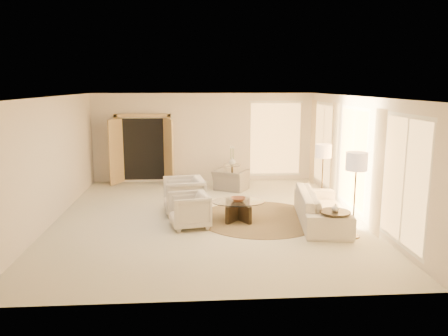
{
  "coord_description": "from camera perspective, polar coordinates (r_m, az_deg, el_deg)",
  "views": [
    {
      "loc": [
        -0.31,
        -9.82,
        3.07
      ],
      "look_at": [
        0.4,
        0.4,
        1.1
      ],
      "focal_mm": 35.0,
      "sensor_mm": 36.0,
      "label": 1
    }
  ],
  "objects": [
    {
      "name": "room",
      "position": [
        9.97,
        -2.14,
        1.22
      ],
      "size": [
        7.04,
        8.04,
        2.83
      ],
      "color": "beige",
      "rests_on": "ground"
    },
    {
      "name": "french_doors",
      "position": [
        13.88,
        -10.51,
        2.4
      ],
      "size": [
        1.95,
        0.66,
        2.16
      ],
      "color": "tan",
      "rests_on": "room"
    },
    {
      "name": "windows_right",
      "position": [
        10.75,
        16.56,
        1.22
      ],
      "size": [
        0.1,
        6.4,
        2.4
      ],
      "primitive_type": null,
      "color": "#FDBF65",
      "rests_on": "room"
    },
    {
      "name": "armchair_left",
      "position": [
        10.58,
        -5.28,
        -3.37
      ],
      "size": [
        0.99,
        1.04,
        0.95
      ],
      "primitive_type": "imported",
      "rotation": [
        0.0,
        0.0,
        -1.43
      ],
      "color": "beige",
      "rests_on": "room"
    },
    {
      "name": "floor_lamp_far",
      "position": [
        9.03,
        16.91,
        0.33
      ],
      "size": [
        0.42,
        0.42,
        1.75
      ],
      "rotation": [
        0.0,
        0.0,
        0.35
      ],
      "color": "#312A1D",
      "rests_on": "room"
    },
    {
      "name": "window_back_corner",
      "position": [
        14.12,
        6.73,
        3.81
      ],
      "size": [
        1.7,
        0.1,
        2.4
      ],
      "primitive_type": null,
      "color": "#FDBF65",
      "rests_on": "room"
    },
    {
      "name": "accent_chair",
      "position": [
        12.84,
        0.9,
        -1.11
      ],
      "size": [
        1.1,
        0.98,
        0.81
      ],
      "primitive_type": "imported",
      "rotation": [
        0.0,
        0.0,
        2.62
      ],
      "color": "gray",
      "rests_on": "room"
    },
    {
      "name": "end_table",
      "position": [
        9.08,
        14.27,
        -6.6
      ],
      "size": [
        0.61,
        0.61,
        0.58
      ],
      "rotation": [
        0.0,
        0.0,
        -0.13
      ],
      "color": "black",
      "rests_on": "room"
    },
    {
      "name": "area_rug",
      "position": [
        10.26,
        4.7,
        -6.53
      ],
      "size": [
        2.97,
        2.97,
        0.01
      ],
      "primitive_type": "cylinder",
      "rotation": [
        0.0,
        0.0,
        -0.02
      ],
      "color": "#41321D",
      "rests_on": "room"
    },
    {
      "name": "end_vase",
      "position": [
        9.0,
        14.34,
        -5.05
      ],
      "size": [
        0.18,
        0.18,
        0.15
      ],
      "primitive_type": "imported",
      "rotation": [
        0.0,
        0.0,
        -0.31
      ],
      "color": "white",
      "rests_on": "end_table"
    },
    {
      "name": "side_vase",
      "position": [
        13.48,
        1.08,
        0.89
      ],
      "size": [
        0.26,
        0.26,
        0.22
      ],
      "primitive_type": "imported",
      "rotation": [
        0.0,
        0.0,
        0.22
      ],
      "color": "white",
      "rests_on": "side_table"
    },
    {
      "name": "armchair_right",
      "position": [
        9.54,
        -4.57,
        -5.32
      ],
      "size": [
        0.9,
        0.94,
        0.83
      ],
      "primitive_type": "imported",
      "rotation": [
        0.0,
        0.0,
        -1.36
      ],
      "color": "beige",
      "rests_on": "room"
    },
    {
      "name": "bowl",
      "position": [
        9.98,
        1.88,
        -4.11
      ],
      "size": [
        0.35,
        0.35,
        0.08
      ],
      "primitive_type": "imported",
      "rotation": [
        0.0,
        0.0,
        -0.02
      ],
      "color": "brown",
      "rests_on": "coffee_table"
    },
    {
      "name": "floor_lamp_near",
      "position": [
        11.07,
        12.85,
        1.8
      ],
      "size": [
        0.39,
        0.39,
        1.62
      ],
      "rotation": [
        0.0,
        0.0,
        0.4
      ],
      "color": "#312A1D",
      "rests_on": "room"
    },
    {
      "name": "curtains_right",
      "position": [
        11.58,
        14.78,
        1.72
      ],
      "size": [
        0.06,
        5.2,
        2.6
      ],
      "primitive_type": null,
      "color": "beige",
      "rests_on": "room"
    },
    {
      "name": "side_table",
      "position": [
        13.55,
        1.07,
        -0.58
      ],
      "size": [
        0.54,
        0.54,
        0.63
      ],
      "rotation": [
        0.0,
        0.0,
        -0.27
      ],
      "color": "#312A1D",
      "rests_on": "room"
    },
    {
      "name": "coffee_table",
      "position": [
        10.04,
        1.88,
        -5.26
      ],
      "size": [
        1.32,
        1.32,
        0.45
      ],
      "rotation": [
        0.0,
        0.0,
        -0.08
      ],
      "color": "black",
      "rests_on": "room"
    },
    {
      "name": "sofa",
      "position": [
        10.03,
        12.62,
        -5.05
      ],
      "size": [
        1.28,
        2.58,
        0.72
      ],
      "primitive_type": "imported",
      "rotation": [
        0.0,
        0.0,
        1.44
      ],
      "color": "beige",
      "rests_on": "room"
    }
  ]
}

